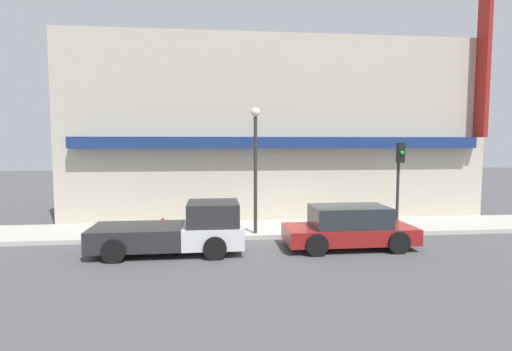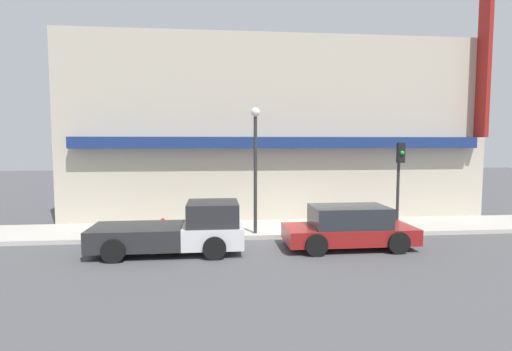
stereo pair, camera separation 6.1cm
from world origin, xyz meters
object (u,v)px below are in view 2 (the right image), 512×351
(parked_car, at_px, (349,227))
(fire_hydrant, at_px, (163,225))
(pickup_truck, at_px, (179,230))
(traffic_light, at_px, (399,170))
(street_lamp, at_px, (255,154))

(parked_car, relative_size, fire_hydrant, 7.80)
(pickup_truck, bearing_deg, traffic_light, 10.83)
(street_lamp, bearing_deg, fire_hydrant, 172.72)
(traffic_light, bearing_deg, street_lamp, -179.79)
(pickup_truck, height_order, street_lamp, street_lamp)
(parked_car, distance_m, street_lamp, 4.44)
(traffic_light, bearing_deg, fire_hydrant, 177.34)
(street_lamp, relative_size, traffic_light, 1.38)
(fire_hydrant, bearing_deg, traffic_light, -2.66)
(pickup_truck, xyz_separation_m, parked_car, (5.91, -0.00, -0.03))
(parked_car, bearing_deg, street_lamp, 150.20)
(pickup_truck, distance_m, street_lamp, 4.19)
(parked_car, height_order, fire_hydrant, parked_car)
(pickup_truck, distance_m, traffic_light, 9.02)
(parked_car, distance_m, traffic_light, 3.81)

